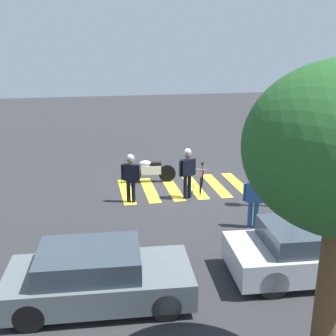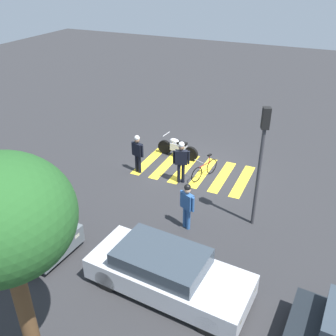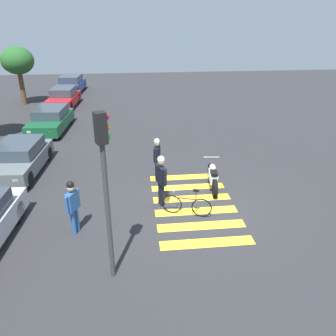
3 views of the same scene
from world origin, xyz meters
name	(u,v)px [view 1 (image 1 of 3)]	position (x,y,z in m)	size (l,w,h in m)	color
ground_plane	(183,187)	(0.00, 0.00, 0.00)	(60.00, 60.00, 0.00)	#2B2B2D
police_motorcycle	(150,171)	(1.18, -0.94, 0.47)	(2.12, 0.62, 1.06)	black
leaning_bicycle	(202,180)	(-0.64, 0.36, 0.38)	(0.67, 1.62, 1.00)	black
officer_on_foot	(131,175)	(2.20, 1.14, 1.03)	(0.65, 0.32, 1.78)	black
officer_by_motorcycle	(188,169)	(0.13, 1.16, 1.11)	(0.67, 0.36, 1.89)	black
pedestrian_bystander	(254,196)	(-1.26, 3.97, 1.03)	(0.62, 0.39, 1.79)	#2D5999
crosswalk_stripes	(183,187)	(0.00, 0.00, 0.00)	(4.95, 2.86, 0.01)	yellow
car_silver_sedan	(322,250)	(-1.83, 6.85, 0.65)	(4.75, 2.16, 1.33)	black
car_grey_coupe	(97,277)	(3.58, 6.95, 0.62)	(4.12, 2.09, 1.29)	black
traffic_light_pole	(302,124)	(-3.31, 2.73, 2.93)	(0.31, 0.36, 4.38)	#38383D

